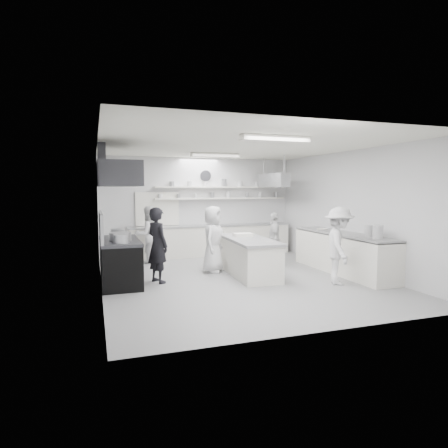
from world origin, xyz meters
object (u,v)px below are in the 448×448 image
object	(u,v)px
right_counter	(343,253)
stove	(120,263)
back_counter	(211,240)
prep_island	(249,258)
cook_back	(148,235)
cook_stove	(158,245)

from	to	relation	value
right_counter	stove	bearing A→B (deg)	173.48
back_counter	prep_island	xyz separation A→B (m)	(0.06, -2.92, -0.05)
right_counter	back_counter	bearing A→B (deg)	124.65
back_counter	right_counter	world-z (taller)	right_counter
stove	back_counter	size ratio (longest dim) A/B	0.36
back_counter	cook_back	world-z (taller)	cook_back
stove	cook_stove	xyz separation A→B (m)	(0.79, -0.17, 0.38)
back_counter	right_counter	size ratio (longest dim) A/B	1.52
right_counter	cook_stove	xyz separation A→B (m)	(-4.46, 0.43, 0.36)
back_counter	cook_stove	size ratio (longest dim) A/B	3.03
back_counter	prep_island	bearing A→B (deg)	-88.84
stove	back_counter	xyz separation A→B (m)	(2.90, 2.80, 0.01)
stove	cook_back	xyz separation A→B (m)	(0.89, 2.18, 0.34)
back_counter	prep_island	world-z (taller)	back_counter
back_counter	cook_stove	xyz separation A→B (m)	(-2.11, -2.97, 0.37)
stove	cook_stove	world-z (taller)	cook_stove
prep_island	cook_back	bearing A→B (deg)	134.84
stove	right_counter	distance (m)	5.28
cook_back	prep_island	bearing A→B (deg)	112.56
cook_stove	back_counter	bearing A→B (deg)	-60.04
prep_island	cook_back	distance (m)	3.12
cook_stove	cook_back	size ratio (longest dim) A/B	1.05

